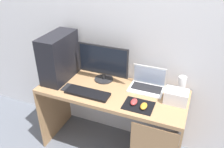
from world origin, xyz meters
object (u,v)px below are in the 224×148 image
object	(u,v)px
keyboard	(87,93)
mouse_left	(134,102)
pc_tower	(59,57)
projector	(176,97)
monitor	(103,63)
laptop	(147,84)
mouse_right	(144,106)
cell_phone	(67,87)
speaker	(181,85)

from	to	relation	value
keyboard	mouse_left	size ratio (longest dim) A/B	4.38
pc_tower	projector	xyz separation A→B (m)	(1.17, 0.02, -0.18)
pc_tower	monitor	xyz separation A→B (m)	(0.43, 0.12, -0.04)
pc_tower	laptop	distance (m)	0.91
projector	mouse_right	bearing A→B (deg)	-141.34
pc_tower	cell_phone	distance (m)	0.31
pc_tower	speaker	xyz separation A→B (m)	(1.19, 0.18, -0.15)
cell_phone	projector	bearing A→B (deg)	9.08
mouse_left	cell_phone	world-z (taller)	mouse_left
projector	keyboard	bearing A→B (deg)	-166.65
projector	mouse_right	world-z (taller)	projector
mouse_left	speaker	bearing A→B (deg)	42.68
pc_tower	cell_phone	xyz separation A→B (m)	(0.16, -0.15, -0.23)
speaker	pc_tower	bearing A→B (deg)	-171.58
mouse_right	keyboard	bearing A→B (deg)	179.47
mouse_right	projector	bearing A→B (deg)	38.66
speaker	cell_phone	bearing A→B (deg)	-162.68
mouse_left	cell_phone	size ratio (longest dim) A/B	0.74
speaker	mouse_right	size ratio (longest dim) A/B	1.84
pc_tower	mouse_right	world-z (taller)	pc_tower
monitor	keyboard	distance (m)	0.35
monitor	mouse_left	world-z (taller)	monitor
speaker	mouse_left	world-z (taller)	speaker
mouse_left	monitor	bearing A→B (deg)	146.65
mouse_left	laptop	bearing A→B (deg)	81.99
speaker	projector	size ratio (longest dim) A/B	0.88
speaker	cell_phone	size ratio (longest dim) A/B	1.36
pc_tower	laptop	bearing A→B (deg)	9.31
speaker	mouse_right	world-z (taller)	speaker
projector	mouse_right	xyz separation A→B (m)	(-0.24, -0.19, -0.04)
projector	cell_phone	xyz separation A→B (m)	(-1.01, -0.16, -0.06)
keyboard	speaker	bearing A→B (deg)	23.38
projector	mouse_left	world-z (taller)	projector
keyboard	cell_phone	distance (m)	0.24
monitor	keyboard	bearing A→B (deg)	-96.75
monitor	speaker	distance (m)	0.77
pc_tower	keyboard	bearing A→B (deg)	-23.26
laptop	projector	xyz separation A→B (m)	(0.29, -0.13, 0.02)
keyboard	laptop	bearing A→B (deg)	32.73
laptop	cell_phone	size ratio (longest dim) A/B	2.51
mouse_right	mouse_left	bearing A→B (deg)	165.26
laptop	monitor	bearing A→B (deg)	-177.18
speaker	projector	bearing A→B (deg)	-97.13
pc_tower	monitor	size ratio (longest dim) A/B	0.90
laptop	projector	distance (m)	0.32
cell_phone	laptop	bearing A→B (deg)	21.89
keyboard	mouse_right	xyz separation A→B (m)	(0.54, -0.01, 0.01)
mouse_left	keyboard	bearing A→B (deg)	-177.42
pc_tower	keyboard	distance (m)	0.48
mouse_right	monitor	bearing A→B (deg)	149.72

